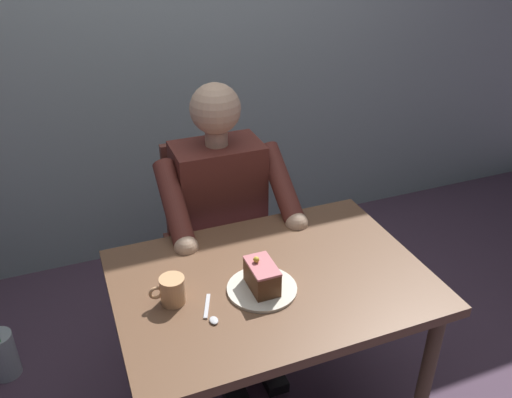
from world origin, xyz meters
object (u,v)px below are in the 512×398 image
object	(u,v)px
seated_person	(225,225)
dessert_spoon	(211,314)
cake_slice	(262,276)
chair	(214,231)
dining_table	(271,298)
coffee_cup	(172,290)

from	to	relation	value
seated_person	dessert_spoon	size ratio (longest dim) A/B	8.62
cake_slice	dessert_spoon	bearing A→B (deg)	15.47
seated_person	cake_slice	bearing A→B (deg)	84.22
chair	dessert_spoon	distance (m)	0.83
dessert_spoon	seated_person	bearing A→B (deg)	-112.38
dining_table	chair	bearing A→B (deg)	-90.00
chair	dessert_spoon	xyz separation A→B (m)	(0.24, 0.76, 0.22)
coffee_cup	dessert_spoon	bearing A→B (deg)	133.24
coffee_cup	dessert_spoon	distance (m)	0.14
seated_person	cake_slice	size ratio (longest dim) A/B	9.10
dining_table	coffee_cup	bearing A→B (deg)	0.63
dining_table	cake_slice	size ratio (longest dim) A/B	7.71
chair	seated_person	world-z (taller)	seated_person
dining_table	cake_slice	world-z (taller)	cake_slice
seated_person	cake_slice	xyz separation A→B (m)	(0.05, 0.54, 0.14)
dining_table	cake_slice	xyz separation A→B (m)	(0.05, 0.05, 0.15)
chair	coffee_cup	xyz separation A→B (m)	(0.33, 0.67, 0.27)
chair	coffee_cup	bearing A→B (deg)	63.43
seated_person	dessert_spoon	world-z (taller)	seated_person
chair	dining_table	bearing A→B (deg)	90.00
chair	seated_person	bearing A→B (deg)	90.00
seated_person	coffee_cup	size ratio (longest dim) A/B	10.68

